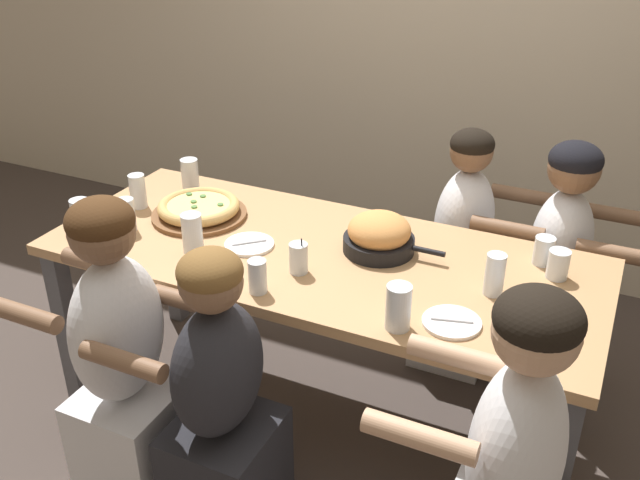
% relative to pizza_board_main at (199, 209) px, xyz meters
% --- Properties ---
extents(ground_plane, '(18.00, 18.00, 0.00)m').
position_rel_pizza_board_main_xyz_m(ground_plane, '(0.56, -0.06, -0.81)').
color(ground_plane, '#423833').
rests_on(ground_plane, ground).
extents(dining_table, '(2.02, 0.83, 0.77)m').
position_rel_pizza_board_main_xyz_m(dining_table, '(0.56, -0.06, -0.12)').
color(dining_table, tan).
rests_on(dining_table, ground).
extents(pizza_board_main, '(0.38, 0.38, 0.07)m').
position_rel_pizza_board_main_xyz_m(pizza_board_main, '(0.00, 0.00, 0.00)').
color(pizza_board_main, brown).
rests_on(pizza_board_main, dining_table).
extents(skillet_bowl, '(0.38, 0.26, 0.15)m').
position_rel_pizza_board_main_xyz_m(skillet_bowl, '(0.75, 0.04, 0.03)').
color(skillet_bowl, black).
rests_on(skillet_bowl, dining_table).
extents(empty_plate_a, '(0.18, 0.18, 0.02)m').
position_rel_pizza_board_main_xyz_m(empty_plate_a, '(1.12, -0.30, -0.03)').
color(empty_plate_a, white).
rests_on(empty_plate_a, dining_table).
extents(empty_plate_b, '(0.18, 0.18, 0.02)m').
position_rel_pizza_board_main_xyz_m(empty_plate_b, '(0.30, -0.13, -0.03)').
color(empty_plate_b, white).
rests_on(empty_plate_b, dining_table).
extents(empty_plate_c, '(0.22, 0.22, 0.02)m').
position_rel_pizza_board_main_xyz_m(empty_plate_c, '(1.36, -0.21, -0.03)').
color(empty_plate_c, white).
rests_on(empty_plate_c, dining_table).
extents(cocktail_glass_blue, '(0.07, 0.07, 0.14)m').
position_rel_pizza_board_main_xyz_m(cocktail_glass_blue, '(0.56, -0.22, 0.02)').
color(cocktail_glass_blue, silver).
rests_on(cocktail_glass_blue, dining_table).
extents(drinking_glass_a, '(0.06, 0.06, 0.13)m').
position_rel_pizza_board_main_xyz_m(drinking_glass_a, '(-0.18, -0.22, 0.03)').
color(drinking_glass_a, silver).
rests_on(drinking_glass_a, dining_table).
extents(drinking_glass_b, '(0.07, 0.07, 0.10)m').
position_rel_pizza_board_main_xyz_m(drinking_glass_b, '(1.37, 0.12, 0.01)').
color(drinking_glass_b, silver).
rests_on(drinking_glass_b, dining_table).
extents(drinking_glass_c, '(0.08, 0.08, 0.15)m').
position_rel_pizza_board_main_xyz_m(drinking_glass_c, '(0.14, -0.25, 0.04)').
color(drinking_glass_c, silver).
rests_on(drinking_glass_c, dining_table).
extents(drinking_glass_d, '(0.08, 0.08, 0.15)m').
position_rel_pizza_board_main_xyz_m(drinking_glass_d, '(0.98, -0.39, 0.03)').
color(drinking_glass_d, silver).
rests_on(drinking_glass_d, dining_table).
extents(drinking_glass_e, '(0.06, 0.06, 0.12)m').
position_rel_pizza_board_main_xyz_m(drinking_glass_e, '(0.49, -0.39, 0.02)').
color(drinking_glass_e, silver).
rests_on(drinking_glass_e, dining_table).
extents(drinking_glass_f, '(0.06, 0.06, 0.14)m').
position_rel_pizza_board_main_xyz_m(drinking_glass_f, '(1.19, -0.07, 0.03)').
color(drinking_glass_f, silver).
rests_on(drinking_glass_f, dining_table).
extents(drinking_glass_g, '(0.07, 0.07, 0.10)m').
position_rel_pizza_board_main_xyz_m(drinking_glass_g, '(1.31, 0.20, 0.01)').
color(drinking_glass_g, silver).
rests_on(drinking_glass_g, dining_table).
extents(drinking_glass_h, '(0.08, 0.08, 0.13)m').
position_rel_pizza_board_main_xyz_m(drinking_glass_h, '(-0.20, 0.23, 0.02)').
color(drinking_glass_h, silver).
rests_on(drinking_glass_h, dining_table).
extents(drinking_glass_i, '(0.07, 0.07, 0.14)m').
position_rel_pizza_board_main_xyz_m(drinking_glass_i, '(-0.32, -0.31, 0.03)').
color(drinking_glass_i, silver).
rests_on(drinking_glass_i, dining_table).
extents(drinking_glass_j, '(0.07, 0.07, 0.14)m').
position_rel_pizza_board_main_xyz_m(drinking_glass_j, '(-0.28, -0.03, 0.03)').
color(drinking_glass_j, silver).
rests_on(drinking_glass_j, dining_table).
extents(diner_far_midright, '(0.51, 0.40, 1.10)m').
position_rel_pizza_board_main_xyz_m(diner_far_midright, '(0.94, 0.58, -0.31)').
color(diner_far_midright, silver).
rests_on(diner_far_midright, ground).
extents(diner_far_right, '(0.51, 0.40, 1.11)m').
position_rel_pizza_board_main_xyz_m(diner_far_right, '(1.34, 0.58, -0.30)').
color(diner_far_right, silver).
rests_on(diner_far_right, ground).
extents(diner_near_center, '(0.51, 0.40, 1.09)m').
position_rel_pizza_board_main_xyz_m(diner_near_center, '(0.52, -0.69, -0.31)').
color(diner_near_center, '#232328').
rests_on(diner_near_center, ground).
extents(diner_near_midleft, '(0.51, 0.40, 1.17)m').
position_rel_pizza_board_main_xyz_m(diner_near_midleft, '(0.14, -0.69, -0.26)').
color(diner_near_midleft, silver).
rests_on(diner_near_midleft, ground).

